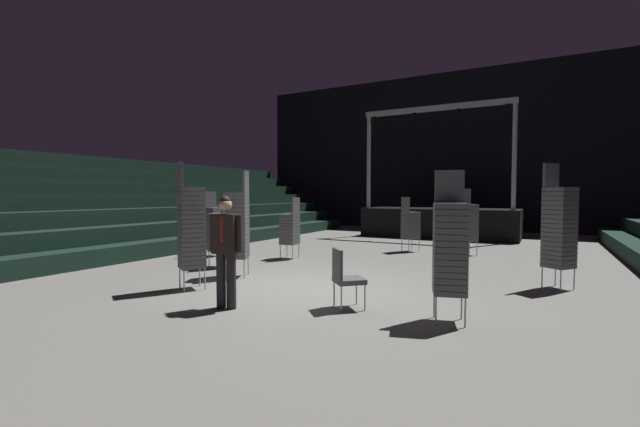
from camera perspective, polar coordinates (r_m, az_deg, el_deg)
The scene contains 15 objects.
ground_plane at distance 8.05m, azimuth -0.66°, elevation -10.57°, with size 22.00×30.00×0.10m, color slate.
arena_end_wall at distance 22.29m, azimuth 18.64°, elevation 8.18°, with size 22.00×0.30×8.00m, color black.
bleacher_bank_left at distance 14.50m, azimuth -28.78°, elevation 1.46°, with size 5.25×24.00×3.15m.
stage_riser at distance 18.34m, azimuth 16.38°, elevation -0.94°, with size 6.20×2.92×5.31m.
man_with_tie at distance 6.62m, azimuth -12.90°, elevation -4.24°, with size 0.57×0.30×1.77m.
chair_stack_front_left at distance 10.42m, azimuth -13.62°, elevation -2.33°, with size 0.52×0.52×1.79m.
chair_stack_front_right at distance 9.14m, azimuth -11.31°, elevation -1.41°, with size 0.59×0.59×2.31m.
chair_stack_mid_left at distance 12.98m, azimuth 19.71°, elevation -1.08°, with size 0.62×0.62×1.96m.
chair_stack_mid_right at distance 13.24m, azimuth 12.36°, elevation -1.46°, with size 0.62×0.62×1.71m.
chair_stack_mid_centre at distance 12.34m, azimuth -14.36°, elevation -1.39°, with size 0.50×0.50×1.88m.
chair_stack_rear_left at distance 8.14m, azimuth -17.37°, elevation -1.67°, with size 0.61×0.61×2.39m.
chair_stack_rear_right at distance 9.01m, azimuth 30.12°, elevation -1.50°, with size 0.62×0.62×2.39m.
chair_stack_rear_centre at distance 11.54m, azimuth -4.18°, elevation -2.00°, with size 0.47×0.47×1.71m.
chair_stack_aisle_left at distance 6.02m, azimuth 17.50°, elevation -4.36°, with size 0.55×0.55×2.14m.
loose_chair_near_man at distance 6.53m, azimuth 3.46°, elevation -8.45°, with size 0.62×0.62×0.95m.
Camera 1 is at (3.81, -6.85, 1.79)m, focal length 23.18 mm.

